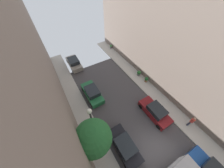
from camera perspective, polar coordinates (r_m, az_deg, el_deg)
The scene contains 12 objects.
ground at distance 14.71m, azimuth 20.60°, elevation -28.08°, with size 32.00×32.00×0.00m, color #423F42.
sidewalk_right at distance 17.11m, azimuth 32.72°, elevation -16.78°, with size 2.00×44.00×0.15m, color #B7B2A8.
parked_car_left_1 at distance 13.39m, azimuth 6.09°, elevation -27.80°, with size 1.78×4.20×1.57m.
parked_car_left_2 at distance 16.44m, azimuth -9.60°, elevation -4.30°, with size 1.78×4.20×1.57m.
parked_car_left_3 at distance 21.82m, azimuth -17.99°, elevation 9.71°, with size 1.78×4.20×1.57m.
parked_car_right_2 at distance 15.60m, azimuth 20.24°, elevation -12.51°, with size 1.78×4.20×1.57m.
pedestrian at distance 16.41m, azimuth 34.28°, elevation -14.77°, with size 0.40×0.36×1.72m.
street_tree_0 at distance 9.83m, azimuth -9.15°, elevation -24.49°, with size 2.93×2.93×5.71m.
potted_plant_0 at distance 19.55m, azimuth 12.95°, elevation 5.21°, with size 0.61×0.61×0.83m.
potted_plant_1 at distance 18.78m, azimuth 16.36°, elevation 2.17°, with size 0.55×0.55×0.84m.
potted_plant_2 at distance 25.49m, azimuth -0.52°, elevation 17.86°, with size 0.45×0.45×0.77m.
lamp_post at distance 11.09m, azimuth -9.80°, elevation -16.84°, with size 0.44×0.44×5.39m.
Camera 1 is at (-5.34, -0.04, 13.70)m, focal length 18.79 mm.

